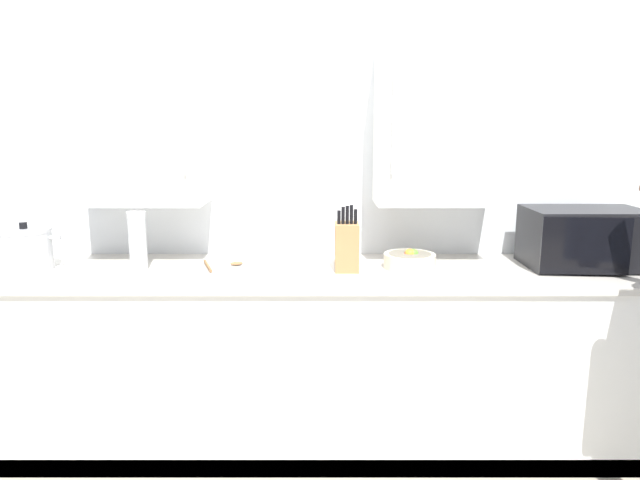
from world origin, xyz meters
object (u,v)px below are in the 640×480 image
at_px(microwave_oven, 578,238).
at_px(wooden_spoon, 222,265).
at_px(fruit_bowl, 409,260).
at_px(stock_pot, 24,249).
at_px(thermos_flask, 137,241).
at_px(knife_block, 346,246).

relative_size(microwave_oven, wooden_spoon, 2.56).
relative_size(wooden_spoon, fruit_bowl, 0.86).
xyz_separation_m(microwave_oven, stock_pot, (-2.64, -0.06, -0.04)).
bearing_deg(wooden_spoon, thermos_flask, -171.40).
distance_m(stock_pot, fruit_bowl, 1.82).
height_order(wooden_spoon, stock_pot, stock_pot).
xyz_separation_m(microwave_oven, thermos_flask, (-2.11, -0.05, -0.00)).
relative_size(stock_pot, fruit_bowl, 1.38).
relative_size(microwave_oven, knife_block, 1.73).
bearing_deg(stock_pot, thermos_flask, 0.52).
relative_size(microwave_oven, stock_pot, 1.60).
bearing_deg(fruit_bowl, thermos_flask, -178.87).
relative_size(wooden_spoon, stock_pot, 0.62).
xyz_separation_m(microwave_oven, wooden_spoon, (-1.72, 0.01, -0.13)).
height_order(wooden_spoon, fruit_bowl, fruit_bowl).
xyz_separation_m(wooden_spoon, fruit_bowl, (0.90, -0.03, 0.03)).
height_order(microwave_oven, fruit_bowl, microwave_oven).
distance_m(knife_block, wooden_spoon, 0.61).
height_order(thermos_flask, fruit_bowl, thermos_flask).
distance_m(thermos_flask, fruit_bowl, 1.29).
xyz_separation_m(knife_block, wooden_spoon, (-0.60, 0.07, -0.11)).
bearing_deg(thermos_flask, microwave_oven, 1.37).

